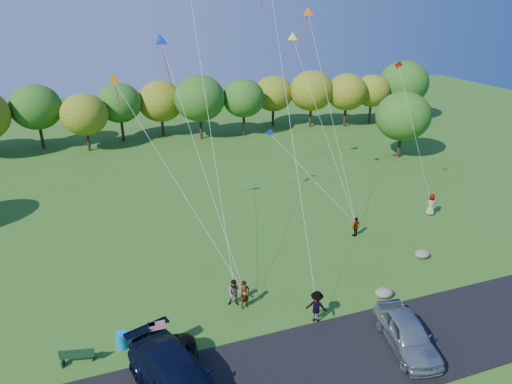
% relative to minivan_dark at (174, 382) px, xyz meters
% --- Properties ---
extents(ground, '(140.00, 140.00, 0.00)m').
position_rel_minivan_dark_xyz_m(ground, '(6.23, 3.45, -0.87)').
color(ground, '#33611B').
rests_on(ground, ground).
extents(asphalt_lane, '(44.00, 6.00, 0.06)m').
position_rel_minivan_dark_xyz_m(asphalt_lane, '(6.23, -0.55, -0.84)').
color(asphalt_lane, black).
rests_on(asphalt_lane, ground).
extents(treeline, '(77.19, 27.41, 8.39)m').
position_rel_minivan_dark_xyz_m(treeline, '(6.11, 39.52, 3.83)').
color(treeline, '#3C2716').
rests_on(treeline, ground).
extents(minivan_dark, '(3.10, 6.00, 1.62)m').
position_rel_minivan_dark_xyz_m(minivan_dark, '(0.00, 0.00, 0.00)').
color(minivan_dark, black).
rests_on(minivan_dark, asphalt_lane).
extents(minivan_navy, '(4.61, 7.15, 1.93)m').
position_rel_minivan_dark_xyz_m(minivan_navy, '(0.19, -0.06, 0.15)').
color(minivan_navy, black).
rests_on(minivan_navy, asphalt_lane).
extents(minivan_silver, '(2.87, 5.22, 1.68)m').
position_rel_minivan_dark_xyz_m(minivan_silver, '(11.91, -0.83, 0.03)').
color(minivan_silver, '#9AA1A4').
rests_on(minivan_silver, asphalt_lane).
extents(flyer_a, '(0.76, 0.61, 1.81)m').
position_rel_minivan_dark_xyz_m(flyer_a, '(5.06, 5.12, 0.04)').
color(flyer_a, '#4C4C59').
rests_on(flyer_a, ground).
extents(flyer_b, '(1.01, 0.92, 1.70)m').
position_rel_minivan_dark_xyz_m(flyer_b, '(4.57, 5.57, -0.02)').
color(flyer_b, '#4C4C59').
rests_on(flyer_b, ground).
extents(flyer_c, '(1.43, 1.30, 1.92)m').
position_rel_minivan_dark_xyz_m(flyer_c, '(8.47, 2.65, 0.09)').
color(flyer_c, '#4C4C59').
rests_on(flyer_c, ground).
extents(flyer_d, '(0.99, 0.72, 1.56)m').
position_rel_minivan_dark_xyz_m(flyer_d, '(15.79, 10.66, -0.09)').
color(flyer_d, '#4C4C59').
rests_on(flyer_d, ground).
extents(flyer_e, '(1.10, 1.02, 1.88)m').
position_rel_minivan_dark_xyz_m(flyer_e, '(23.60, 11.75, 0.07)').
color(flyer_e, '#4C4C59').
rests_on(flyer_e, ground).
extents(park_bench, '(1.68, 0.62, 0.94)m').
position_rel_minivan_dark_xyz_m(park_bench, '(-4.18, 3.64, -0.37)').
color(park_bench, '#13351B').
rests_on(park_bench, ground).
extents(trash_barrel, '(0.61, 0.61, 0.91)m').
position_rel_minivan_dark_xyz_m(trash_barrel, '(-2.00, 4.11, -0.41)').
color(trash_barrel, blue).
rests_on(trash_barrel, ground).
extents(flag_assembly, '(0.84, 0.55, 2.27)m').
position_rel_minivan_dark_xyz_m(flag_assembly, '(-0.43, 2.75, 0.82)').
color(flag_assembly, black).
rests_on(flag_assembly, ground).
extents(boulder_near, '(1.14, 0.90, 0.57)m').
position_rel_minivan_dark_xyz_m(boulder_near, '(13.39, 3.29, -0.58)').
color(boulder_near, gray).
rests_on(boulder_near, ground).
extents(boulder_far, '(1.08, 0.90, 0.56)m').
position_rel_minivan_dark_xyz_m(boulder_far, '(18.56, 6.32, -0.59)').
color(boulder_far, gray).
rests_on(boulder_far, ground).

